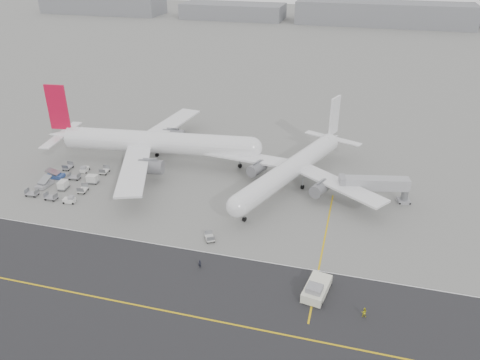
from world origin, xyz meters
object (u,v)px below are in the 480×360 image
(airliner_a, at_px, (153,142))
(airliner_b, at_px, (293,168))
(ground_crew_b, at_px, (364,312))
(jet_bridge, at_px, (375,185))
(ground_crew_a, at_px, (200,264))
(pushback_tug, at_px, (316,289))

(airliner_a, bearing_deg, airliner_b, -102.47)
(airliner_a, height_order, airliner_b, airliner_a)
(airliner_b, distance_m, ground_crew_b, 42.13)
(airliner_a, height_order, jet_bridge, airliner_a)
(ground_crew_b, bearing_deg, jet_bridge, -96.61)
(airliner_a, height_order, ground_crew_a, airliner_a)
(ground_crew_a, bearing_deg, airliner_b, 82.68)
(airliner_a, distance_m, pushback_tug, 59.90)
(ground_crew_a, bearing_deg, airliner_a, 133.86)
(pushback_tug, xyz_separation_m, jet_bridge, (8.20, 32.73, 3.01))
(pushback_tug, xyz_separation_m, ground_crew_a, (-20.08, 1.39, -0.25))
(pushback_tug, distance_m, jet_bridge, 33.87)
(jet_bridge, xyz_separation_m, ground_crew_a, (-28.28, -31.34, -3.26))
(airliner_b, height_order, ground_crew_a, airliner_b)
(ground_crew_a, distance_m, ground_crew_b, 27.93)
(airliner_b, bearing_deg, ground_crew_a, -85.88)
(airliner_a, bearing_deg, jet_bridge, -103.02)
(ground_crew_b, bearing_deg, airliner_b, -71.02)
(ground_crew_a, bearing_deg, pushback_tug, 5.58)
(jet_bridge, bearing_deg, pushback_tug, -116.20)
(pushback_tug, relative_size, jet_bridge, 0.58)
(airliner_b, height_order, ground_crew_b, airliner_b)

